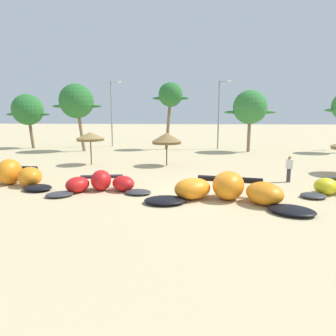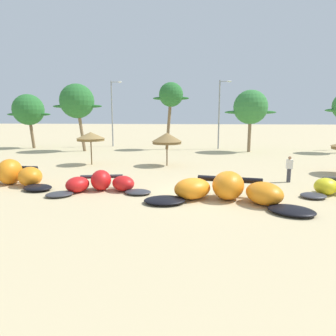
{
  "view_description": "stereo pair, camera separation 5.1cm",
  "coord_description": "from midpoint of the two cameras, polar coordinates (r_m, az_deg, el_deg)",
  "views": [
    {
      "loc": [
        -0.16,
        -15.85,
        4.08
      ],
      "look_at": [
        -1.92,
        2.0,
        1.0
      ],
      "focal_mm": 32.89,
      "sensor_mm": 36.0,
      "label": 1
    },
    {
      "loc": [
        -0.11,
        -15.85,
        4.08
      ],
      "look_at": [
        -1.92,
        2.0,
        1.0
      ],
      "focal_mm": 32.89,
      "sensor_mm": 36.0,
      "label": 2
    }
  ],
  "objects": [
    {
      "name": "palm_leftmost",
      "position": [
        42.34,
        -24.42,
        9.77
      ],
      "size": [
        5.68,
        3.79,
        6.67
      ],
      "color": "brown",
      "rests_on": "ground"
    },
    {
      "name": "person_near_kites",
      "position": [
        20.3,
        21.61,
        -0.19
      ],
      "size": [
        0.36,
        0.24,
        1.62
      ],
      "color": "#383842",
      "rests_on": "ground"
    },
    {
      "name": "palm_left_of_gap",
      "position": [
        37.4,
        0.58,
        13.27
      ],
      "size": [
        4.32,
        2.88,
        7.95
      ],
      "color": "brown",
      "rests_on": "ground"
    },
    {
      "name": "lamppost_west",
      "position": [
        41.6,
        -10.14,
        10.5
      ],
      "size": [
        1.53,
        0.24,
        8.48
      ],
      "color": "gray",
      "rests_on": "ground"
    },
    {
      "name": "palm_center_left",
      "position": [
        35.86,
        15.08,
        10.79
      ],
      "size": [
        5.64,
        3.76,
        6.86
      ],
      "color": "#7F6647",
      "rests_on": "ground"
    },
    {
      "name": "kite_left",
      "position": [
        17.05,
        -12.3,
        -2.85
      ],
      "size": [
        5.53,
        3.19,
        1.12
      ],
      "color": "#333338",
      "rests_on": "ground"
    },
    {
      "name": "beach_umbrella_middle",
      "position": [
        25.01,
        -0.14,
        5.53
      ],
      "size": [
        2.46,
        2.46,
        2.7
      ],
      "color": "brown",
      "rests_on": "ground"
    },
    {
      "name": "ground_plane",
      "position": [
        16.37,
        6.09,
        -4.75
      ],
      "size": [
        260.0,
        260.0,
        0.0
      ],
      "primitive_type": "plane",
      "color": "#C6B284"
    },
    {
      "name": "palm_left",
      "position": [
        36.97,
        -16.47,
        11.74
      ],
      "size": [
        5.79,
        3.86,
        7.6
      ],
      "color": "#7F6647",
      "rests_on": "ground"
    },
    {
      "name": "lamppost_west_center",
      "position": [
        38.23,
        9.67,
        10.38
      ],
      "size": [
        1.48,
        0.24,
        8.2
      ],
      "color": "gray",
      "rests_on": "ground"
    },
    {
      "name": "kite_left_of_center",
      "position": [
        15.02,
        11.02,
        -4.1
      ],
      "size": [
        7.81,
        4.33,
        1.39
      ],
      "color": "black",
      "rests_on": "ground"
    },
    {
      "name": "kite_far_left",
      "position": [
        20.37,
        -27.7,
        -1.28
      ],
      "size": [
        6.82,
        3.11,
        1.52
      ],
      "color": "black",
      "rests_on": "ground"
    },
    {
      "name": "beach_umbrella_near_van",
      "position": [
        26.3,
        -14.09,
        5.69
      ],
      "size": [
        2.35,
        2.35,
        2.72
      ],
      "color": "brown",
      "rests_on": "ground"
    }
  ]
}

